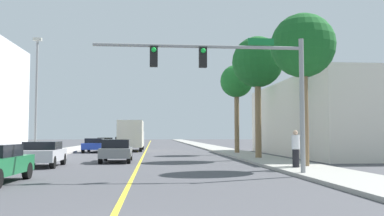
% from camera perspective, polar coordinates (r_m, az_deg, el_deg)
% --- Properties ---
extents(ground, '(192.00, 192.00, 0.00)m').
position_cam_1_polar(ground, '(48.12, -6.26, -5.66)').
color(ground, '#47474C').
extents(sidewalk_left, '(3.08, 168.00, 0.15)m').
position_cam_1_polar(sidewalk_left, '(48.94, -15.83, -5.42)').
color(sidewalk_left, '#B2ADA3').
rests_on(sidewalk_left, ground).
extents(sidewalk_right, '(3.08, 168.00, 0.15)m').
position_cam_1_polar(sidewalk_right, '(48.66, 3.37, -5.56)').
color(sidewalk_right, '#9E9B93').
rests_on(sidewalk_right, ground).
extents(lane_marking_center, '(0.16, 144.00, 0.01)m').
position_cam_1_polar(lane_marking_center, '(48.12, -6.26, -5.65)').
color(lane_marking_center, yellow).
rests_on(lane_marking_center, ground).
extents(building_right_near, '(11.75, 19.22, 6.01)m').
position_cam_1_polar(building_right_near, '(36.96, 20.66, -1.41)').
color(building_right_near, silver).
rests_on(building_right_near, ground).
extents(traffic_signal_mast, '(8.68, 0.36, 5.56)m').
position_cam_1_polar(traffic_signal_mast, '(17.26, 6.24, 4.79)').
color(traffic_signal_mast, gray).
rests_on(traffic_signal_mast, sidewalk_right).
extents(street_lamp, '(0.56, 0.28, 8.10)m').
position_cam_1_polar(street_lamp, '(29.90, -20.53, 2.18)').
color(street_lamp, gray).
rests_on(street_lamp, sidewalk_left).
extents(palm_near, '(3.26, 3.26, 7.72)m').
position_cam_1_polar(palm_near, '(22.11, 14.94, 8.02)').
color(palm_near, brown).
rests_on(palm_near, sidewalk_right).
extents(palm_mid, '(3.51, 3.51, 8.31)m').
position_cam_1_polar(palm_mid, '(29.18, 8.96, 6.08)').
color(palm_mid, brown).
rests_on(palm_mid, sidewalk_right).
extents(palm_far, '(2.83, 2.83, 7.62)m').
position_cam_1_polar(palm_far, '(36.43, 6.12, 3.48)').
color(palm_far, brown).
rests_on(palm_far, sidewalk_right).
extents(car_silver, '(1.97, 3.85, 1.33)m').
position_cam_1_polar(car_silver, '(23.68, -19.78, -5.85)').
color(car_silver, '#BCBCC1').
rests_on(car_silver, ground).
extents(car_gray, '(1.93, 4.30, 1.41)m').
position_cam_1_polar(car_gray, '(26.44, -10.30, -5.71)').
color(car_gray, slate).
rests_on(car_gray, ground).
extents(car_black, '(1.89, 4.09, 1.36)m').
position_cam_1_polar(car_black, '(60.25, -9.63, -4.54)').
color(car_black, black).
rests_on(car_black, ground).
extents(car_blue, '(1.82, 4.45, 1.34)m').
position_cam_1_polar(car_blue, '(41.10, -13.19, -4.94)').
color(car_blue, '#1E389E').
rests_on(car_blue, ground).
extents(car_yellow, '(1.84, 3.96, 1.34)m').
position_cam_1_polar(car_yellow, '(51.33, -11.81, -4.69)').
color(car_yellow, gold).
rests_on(car_yellow, ground).
extents(delivery_truck, '(2.42, 8.14, 3.10)m').
position_cam_1_polar(delivery_truck, '(43.77, -8.29, -3.68)').
color(delivery_truck, silver).
rests_on(delivery_truck, ground).
extents(pedestrian, '(0.38, 0.38, 1.77)m').
position_cam_1_polar(pedestrian, '(20.61, 14.00, -5.42)').
color(pedestrian, black).
rests_on(pedestrian, sidewalk_right).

